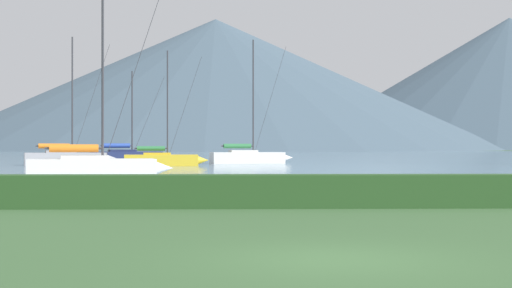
% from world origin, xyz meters
% --- Properties ---
extents(ground_plane, '(1000.00, 1000.00, 0.00)m').
position_xyz_m(ground_plane, '(0.00, 0.00, 0.00)').
color(ground_plane, '#385B33').
extents(harbor_water, '(320.00, 246.00, 0.00)m').
position_xyz_m(harbor_water, '(0.00, 137.00, 0.00)').
color(harbor_water, slate).
rests_on(harbor_water, ground_plane).
extents(hedge_line, '(80.00, 1.20, 1.04)m').
position_xyz_m(hedge_line, '(0.00, 11.00, 0.52)').
color(hedge_line, '#284C23').
rests_on(hedge_line, ground_plane).
extents(sailboat_slip_0, '(8.75, 4.18, 11.85)m').
position_xyz_m(sailboat_slip_0, '(-10.14, 32.33, 0.72)').
color(sailboat_slip_0, white).
rests_on(sailboat_slip_0, harbor_water).
extents(sailboat_slip_2, '(8.15, 3.16, 11.06)m').
position_xyz_m(sailboat_slip_2, '(-8.69, 59.64, 0.68)').
color(sailboat_slip_2, gold).
rests_on(sailboat_slip_2, harbor_water).
extents(sailboat_slip_8, '(9.29, 4.32, 13.47)m').
position_xyz_m(sailboat_slip_8, '(-0.30, 69.16, 0.78)').
color(sailboat_slip_8, white).
rests_on(sailboat_slip_8, harbor_water).
extents(sailboat_slip_9, '(9.44, 5.19, 10.54)m').
position_xyz_m(sailboat_slip_9, '(-14.12, 74.32, 0.77)').
color(sailboat_slip_9, navy).
rests_on(sailboat_slip_9, harbor_water).
extents(sailboat_slip_12, '(9.29, 4.89, 12.91)m').
position_xyz_m(sailboat_slip_12, '(-18.64, 63.50, 0.77)').
color(sailboat_slip_12, '#9E9EA3').
rests_on(sailboat_slip_12, harbor_water).
extents(distant_hill_west_ridge, '(189.53, 189.53, 52.97)m').
position_xyz_m(distant_hill_west_ridge, '(-34.12, 390.58, 26.49)').
color(distant_hill_west_ridge, slate).
rests_on(distant_hill_west_ridge, ground_plane).
extents(distant_hill_central_peak, '(223.74, 223.74, 39.80)m').
position_xyz_m(distant_hill_central_peak, '(30.98, 371.53, 19.90)').
color(distant_hill_central_peak, '#4C6070').
rests_on(distant_hill_central_peak, ground_plane).
extents(distant_hill_east_ridge, '(269.73, 269.73, 63.08)m').
position_xyz_m(distant_hill_east_ridge, '(-11.22, 353.12, 31.54)').
color(distant_hill_east_ridge, '#425666').
rests_on(distant_hill_east_ridge, ground_plane).
extents(distant_hill_far_shoulder, '(253.46, 253.46, 73.98)m').
position_xyz_m(distant_hill_far_shoulder, '(152.67, 408.99, 36.99)').
color(distant_hill_far_shoulder, '#425666').
rests_on(distant_hill_far_shoulder, ground_plane).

